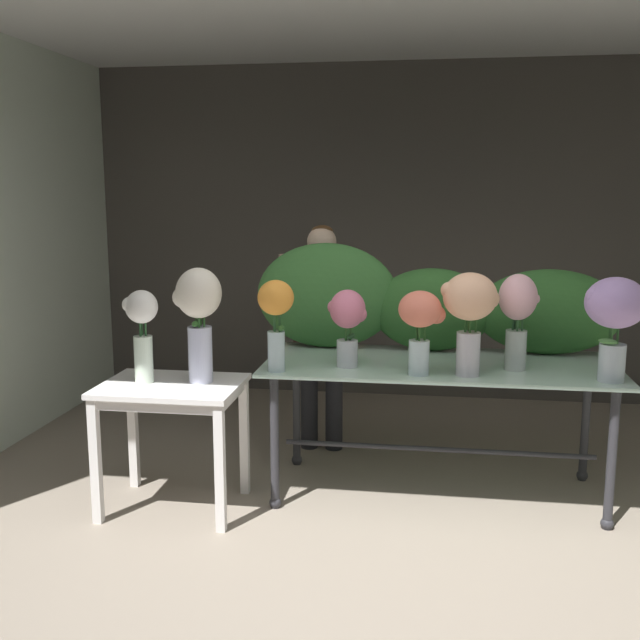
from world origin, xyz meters
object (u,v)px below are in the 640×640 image
(side_table_white, at_px, (172,400))
(vase_coral_carnations, at_px, (421,321))
(vase_peach_peonies, at_px, (470,308))
(vase_rosy_freesia, at_px, (348,320))
(display_table_glass, at_px, (439,382))
(vase_lilac_anemones, at_px, (614,312))
(vase_sunset_ranunculus, at_px, (276,313))
(vase_white_roses_tall, at_px, (142,328))
(vase_blush_tulips, at_px, (518,312))
(florist, at_px, (322,313))
(vase_cream_lisianthus_tall, at_px, (199,312))

(side_table_white, height_order, vase_coral_carnations, vase_coral_carnations)
(vase_peach_peonies, relative_size, vase_coral_carnations, 1.22)
(vase_rosy_freesia, bearing_deg, side_table_white, -165.57)
(display_table_glass, relative_size, vase_peach_peonies, 3.60)
(vase_lilac_anemones, relative_size, vase_sunset_ranunculus, 1.08)
(vase_white_roses_tall, bearing_deg, vase_peach_peonies, 4.54)
(side_table_white, distance_m, vase_blush_tulips, 1.99)
(florist, bearing_deg, vase_lilac_anemones, -29.95)
(vase_lilac_anemones, distance_m, vase_sunset_ranunculus, 1.79)
(vase_blush_tulips, bearing_deg, vase_lilac_anemones, -21.55)
(side_table_white, bearing_deg, vase_sunset_ranunculus, 7.43)
(vase_white_roses_tall, relative_size, vase_cream_lisianthus_tall, 0.81)
(vase_blush_tulips, height_order, vase_white_roses_tall, vase_blush_tulips)
(vase_sunset_ranunculus, xyz_separation_m, vase_cream_lisianthus_tall, (-0.44, -0.02, 0.00))
(vase_coral_carnations, height_order, vase_lilac_anemones, vase_lilac_anemones)
(vase_rosy_freesia, relative_size, vase_cream_lisianthus_tall, 0.69)
(display_table_glass, bearing_deg, vase_lilac_anemones, -18.30)
(vase_sunset_ranunculus, xyz_separation_m, vase_white_roses_tall, (-0.75, -0.08, -0.09))
(side_table_white, distance_m, florist, 1.34)
(vase_lilac_anemones, bearing_deg, vase_blush_tulips, 158.45)
(florist, relative_size, vase_rosy_freesia, 3.54)
(florist, xyz_separation_m, vase_lilac_anemones, (1.68, -0.97, 0.21))
(vase_blush_tulips, bearing_deg, vase_white_roses_tall, -171.32)
(display_table_glass, xyz_separation_m, vase_sunset_ranunculus, (-0.90, -0.35, 0.45))
(display_table_glass, bearing_deg, vase_white_roses_tall, -165.54)
(vase_sunset_ranunculus, bearing_deg, vase_cream_lisianthus_tall, -177.73)
(vase_coral_carnations, bearing_deg, vase_cream_lisianthus_tall, -177.28)
(vase_white_roses_tall, bearing_deg, vase_sunset_ranunculus, 5.95)
(vase_peach_peonies, relative_size, vase_lilac_anemones, 1.02)
(vase_blush_tulips, xyz_separation_m, vase_sunset_ranunculus, (-1.32, -0.24, 0.00))
(vase_blush_tulips, height_order, vase_sunset_ranunculus, vase_blush_tulips)
(vase_white_roses_tall, bearing_deg, florist, 52.44)
(side_table_white, xyz_separation_m, vase_rosy_freesia, (0.97, 0.25, 0.44))
(vase_sunset_ranunculus, bearing_deg, display_table_glass, 21.07)
(side_table_white, distance_m, vase_rosy_freesia, 1.09)
(vase_blush_tulips, distance_m, vase_rosy_freesia, 0.94)
(vase_sunset_ranunculus, bearing_deg, vase_peach_peonies, 3.53)
(florist, distance_m, vase_peach_peonies, 1.36)
(vase_peach_peonies, bearing_deg, vase_rosy_freesia, 170.94)
(vase_rosy_freesia, bearing_deg, vase_blush_tulips, 4.00)
(vase_sunset_ranunculus, bearing_deg, vase_coral_carnations, 2.96)
(vase_lilac_anemones, height_order, vase_rosy_freesia, vase_lilac_anemones)
(florist, height_order, vase_lilac_anemones, florist)
(vase_coral_carnations, distance_m, vase_lilac_anemones, 1.00)
(vase_rosy_freesia, bearing_deg, display_table_glass, 18.52)
(side_table_white, xyz_separation_m, vase_blush_tulips, (1.91, 0.31, 0.50))
(vase_lilac_anemones, bearing_deg, vase_sunset_ranunculus, -178.31)
(vase_lilac_anemones, bearing_deg, vase_cream_lisianthus_tall, -178.19)
(vase_blush_tulips, bearing_deg, vase_peach_peonies, -147.27)
(vase_rosy_freesia, xyz_separation_m, vase_cream_lisianthus_tall, (-0.81, -0.19, 0.06))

